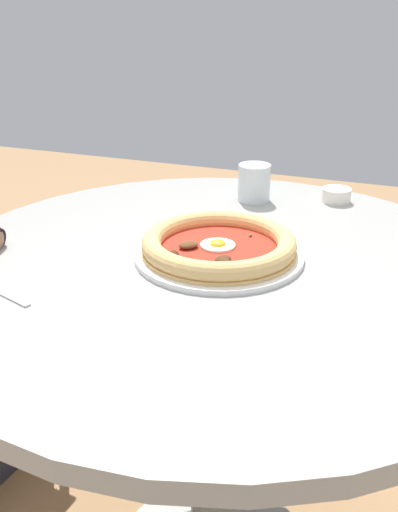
% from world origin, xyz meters
% --- Properties ---
extents(dining_table, '(1.01, 1.01, 0.72)m').
position_xyz_m(dining_table, '(0.00, 0.00, 0.59)').
color(dining_table, '#999993').
rests_on(dining_table, ground).
extents(pizza_on_plate, '(0.30, 0.30, 0.04)m').
position_xyz_m(pizza_on_plate, '(0.02, 0.01, 0.74)').
color(pizza_on_plate, white).
rests_on(pizza_on_plate, dining_table).
extents(water_glass, '(0.07, 0.07, 0.08)m').
position_xyz_m(water_glass, '(0.34, 0.03, 0.76)').
color(water_glass, silver).
rests_on(water_glass, dining_table).
extents(ramekin_capers, '(0.06, 0.06, 0.03)m').
position_xyz_m(ramekin_capers, '(0.39, -0.14, 0.74)').
color(ramekin_capers, white).
rests_on(ramekin_capers, dining_table).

